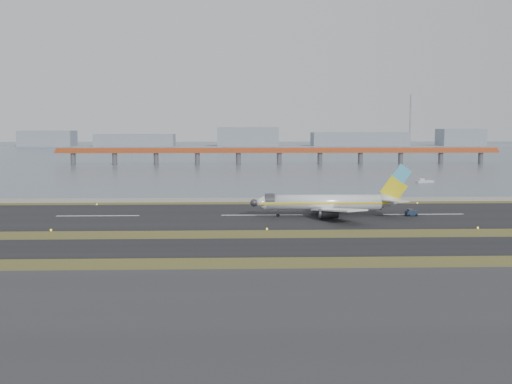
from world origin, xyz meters
TOP-DOWN VIEW (x-y plane):
  - ground at (0.00, 0.00)m, footprint 1000.00×1000.00m
  - apron_strip at (0.00, -55.00)m, footprint 1000.00×50.00m
  - taxiway_strip at (0.00, -12.00)m, footprint 1000.00×18.00m
  - runway_strip at (0.00, 30.00)m, footprint 1000.00×45.00m
  - seawall at (0.00, 60.00)m, footprint 1000.00×2.50m
  - bay_water at (0.00, 460.00)m, footprint 1400.00×800.00m
  - red_pier at (20.00, 250.00)m, footprint 260.00×5.00m
  - far_shoreline at (13.62, 620.00)m, footprint 1400.00×80.00m
  - airliner at (16.20, 27.01)m, footprint 38.52×32.89m
  - pushback_tug at (36.17, 27.31)m, footprint 3.04×2.13m
  - workboat_near at (67.70, 121.77)m, footprint 7.46×4.07m

SIDE VIEW (x-z plane):
  - ground at x=0.00m, z-range 0.00..0.00m
  - bay_water at x=0.00m, z-range -0.65..0.65m
  - apron_strip at x=0.00m, z-range 0.00..0.10m
  - taxiway_strip at x=0.00m, z-range 0.00..0.10m
  - runway_strip at x=0.00m, z-range 0.00..0.10m
  - seawall at x=0.00m, z-range 0.00..1.00m
  - workboat_near at x=67.70m, z-range -0.32..1.41m
  - pushback_tug at x=36.17m, z-range -0.03..1.75m
  - airliner at x=16.20m, z-range -2.94..9.86m
  - far_shoreline at x=13.62m, z-range -24.18..36.32m
  - red_pier at x=20.00m, z-range 2.18..12.38m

